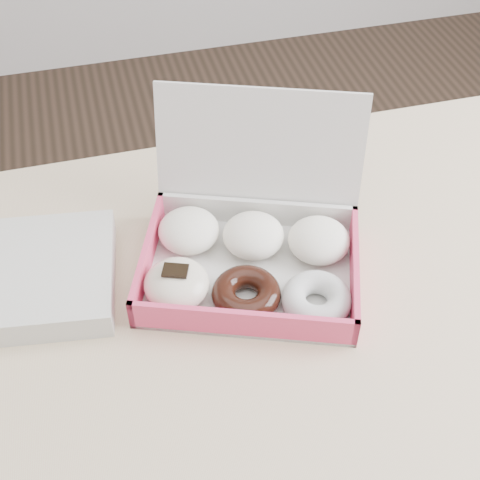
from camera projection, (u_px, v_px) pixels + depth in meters
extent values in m
cube|color=tan|center=(288.00, 329.00, 0.87)|extent=(1.20, 0.80, 0.04)
cylinder|color=tan|center=(468.00, 257.00, 1.47)|extent=(0.05, 0.05, 0.71)
cube|color=silver|center=(250.00, 275.00, 0.91)|extent=(0.34, 0.30, 0.01)
cube|color=#E63D67|center=(242.00, 324.00, 0.82)|extent=(0.27, 0.11, 0.05)
cube|color=silver|center=(256.00, 213.00, 0.96)|extent=(0.27, 0.11, 0.05)
cube|color=#E63D67|center=(148.00, 256.00, 0.90)|extent=(0.08, 0.20, 0.05)
cube|color=#E63D67|center=(354.00, 272.00, 0.88)|extent=(0.08, 0.20, 0.05)
cube|color=silver|center=(259.00, 160.00, 0.92)|extent=(0.28, 0.15, 0.21)
ellipsoid|color=white|center=(189.00, 230.00, 0.93)|extent=(0.11, 0.11, 0.05)
ellipsoid|color=white|center=(253.00, 235.00, 0.92)|extent=(0.11, 0.11, 0.05)
ellipsoid|color=white|center=(319.00, 240.00, 0.92)|extent=(0.11, 0.11, 0.05)
ellipsoid|color=beige|center=(177.00, 284.00, 0.86)|extent=(0.11, 0.11, 0.05)
cube|color=black|center=(175.00, 270.00, 0.84)|extent=(0.04, 0.03, 0.00)
torus|color=black|center=(246.00, 294.00, 0.86)|extent=(0.12, 0.12, 0.03)
torus|color=silver|center=(316.00, 299.00, 0.85)|extent=(0.12, 0.12, 0.03)
cube|color=silver|center=(21.00, 277.00, 0.88)|extent=(0.27, 0.23, 0.04)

